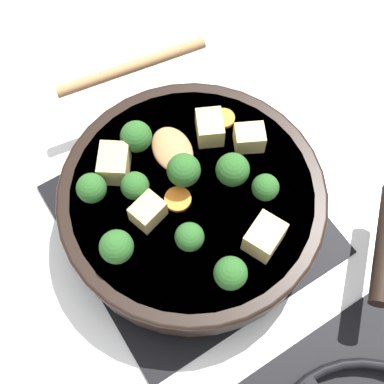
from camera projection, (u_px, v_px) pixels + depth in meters
name	position (u px, v px, depth m)	size (l,w,h in m)	color
ground_plane	(192.00, 219.00, 0.72)	(2.40, 2.40, 0.00)	white
front_burner_grate	(192.00, 216.00, 0.71)	(0.31, 0.31, 0.03)	black
skillet_pan	(193.00, 201.00, 0.66)	(0.39, 0.40, 0.06)	black
wooden_spoon	(150.00, 103.00, 0.69)	(0.21, 0.20, 0.02)	#A87A4C
tofu_cube_center_large	(249.00, 138.00, 0.66)	(0.04, 0.03, 0.03)	#DBB770
tofu_cube_near_handle	(264.00, 237.00, 0.60)	(0.04, 0.03, 0.03)	#DBB770
tofu_cube_east_chunk	(146.00, 209.00, 0.62)	(0.04, 0.03, 0.03)	#DBB770
tofu_cube_west_chunk	(114.00, 163.00, 0.64)	(0.04, 0.03, 0.03)	#DBB770
tofu_cube_back_piece	(210.00, 128.00, 0.66)	(0.04, 0.03, 0.03)	#DBB770
broccoli_floret_near_spoon	(231.00, 273.00, 0.57)	(0.04, 0.04, 0.04)	#709956
broccoli_floret_center_top	(189.00, 237.00, 0.59)	(0.03, 0.03, 0.04)	#709956
broccoli_floret_east_rim	(92.00, 188.00, 0.62)	(0.04, 0.04, 0.04)	#709956
broccoli_floret_west_rim	(136.00, 137.00, 0.65)	(0.04, 0.04, 0.05)	#709956
broccoli_floret_north_edge	(135.00, 186.00, 0.62)	(0.03, 0.03, 0.04)	#709956
broccoli_floret_south_cluster	(117.00, 247.00, 0.58)	(0.04, 0.04, 0.05)	#709956
broccoli_floret_mid_floret	(265.00, 188.00, 0.62)	(0.03, 0.03, 0.04)	#709956
broccoli_floret_small_inner	(233.00, 170.00, 0.62)	(0.04, 0.04, 0.05)	#709956
broccoli_floret_tall_stem	(187.00, 169.00, 0.63)	(0.04, 0.04, 0.05)	#709956
carrot_slice_orange_thin	(224.00, 118.00, 0.68)	(0.03, 0.03, 0.01)	orange
carrot_slice_near_center	(177.00, 198.00, 0.64)	(0.03, 0.03, 0.01)	orange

